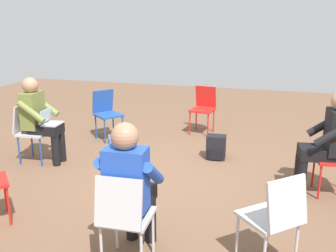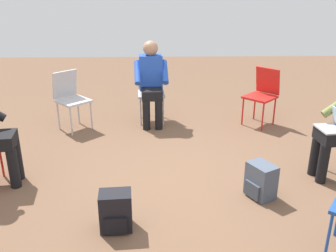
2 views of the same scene
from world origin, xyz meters
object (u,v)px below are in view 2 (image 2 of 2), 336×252
(person_in_blue, at_px, (151,79))
(backpack_near_laptop_user, at_px, (261,182))
(backpack_by_empty_chair, at_px, (116,213))
(chair_northeast, at_px, (70,96))
(chair_east, at_px, (151,89))
(chair_southeast, at_px, (263,92))

(person_in_blue, bearing_deg, backpack_near_laptop_user, 114.63)
(backpack_near_laptop_user, height_order, backpack_by_empty_chair, same)
(chair_northeast, bearing_deg, chair_east, 152.23)
(backpack_near_laptop_user, distance_m, backpack_by_empty_chair, 1.49)
(person_in_blue, height_order, backpack_by_empty_chair, person_in_blue)
(chair_east, xyz_separation_m, backpack_near_laptop_user, (-2.29, -1.14, -0.34))
(chair_east, bearing_deg, chair_southeast, 168.80)
(chair_northeast, height_order, backpack_by_empty_chair, chair_northeast)
(chair_southeast, distance_m, person_in_blue, 1.67)
(chair_southeast, bearing_deg, backpack_by_empty_chair, 97.53)
(chair_southeast, height_order, backpack_by_empty_chair, chair_southeast)
(chair_southeast, xyz_separation_m, backpack_by_empty_chair, (-2.55, 1.94, -0.34))
(chair_southeast, distance_m, backpack_near_laptop_user, 2.15)
(chair_east, height_order, backpack_by_empty_chair, chair_east)
(chair_east, height_order, person_in_blue, person_in_blue)
(backpack_near_laptop_user, bearing_deg, chair_east, 26.49)
(chair_southeast, xyz_separation_m, person_in_blue, (0.06, 1.66, 0.20))
(person_in_blue, bearing_deg, backpack_by_empty_chair, 80.44)
(chair_east, height_order, chair_northeast, same)
(chair_east, xyz_separation_m, chair_southeast, (-0.23, -1.67, 0.00))
(chair_east, relative_size, chair_northeast, 1.00)
(person_in_blue, relative_size, backpack_by_empty_chair, 3.44)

